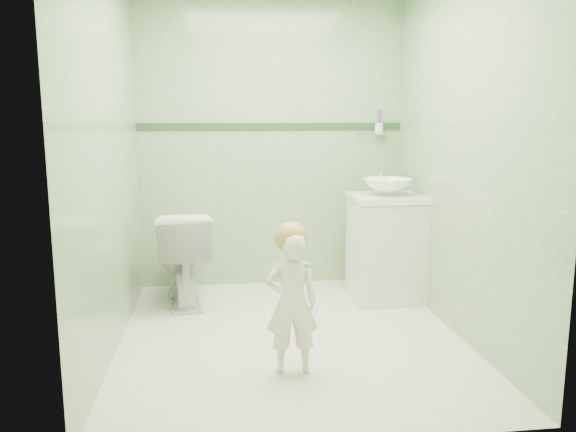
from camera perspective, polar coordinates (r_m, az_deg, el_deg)
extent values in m
plane|color=silver|center=(3.80, 0.29, -12.07)|extent=(2.50, 2.50, 0.00)
cube|color=#78A676|center=(4.77, -1.66, 7.25)|extent=(2.20, 0.04, 2.40)
cube|color=#78A676|center=(2.30, 4.37, 4.34)|extent=(2.20, 0.04, 2.40)
cube|color=#78A676|center=(3.56, -17.65, 5.88)|extent=(0.04, 2.50, 2.40)
cube|color=#78A676|center=(3.83, 16.95, 6.17)|extent=(0.04, 2.50, 2.40)
cube|color=#274629|center=(4.75, -1.66, 9.05)|extent=(2.20, 0.02, 0.05)
cube|color=silver|center=(4.51, 9.79, -3.33)|extent=(0.52, 0.50, 0.80)
cube|color=white|center=(4.43, 9.95, 1.83)|extent=(0.54, 0.52, 0.04)
imported|color=white|center=(4.42, 9.98, 2.91)|extent=(0.37, 0.37, 0.13)
cylinder|color=silver|center=(4.60, 9.27, 3.91)|extent=(0.03, 0.03, 0.18)
cylinder|color=silver|center=(4.55, 9.48, 4.85)|extent=(0.02, 0.12, 0.02)
cylinder|color=silver|center=(4.87, 8.38, 8.15)|extent=(0.26, 0.02, 0.02)
cylinder|color=silver|center=(4.87, 9.15, 8.72)|extent=(0.07, 0.07, 0.09)
cylinder|color=blue|center=(4.85, 9.07, 9.54)|extent=(0.01, 0.01, 0.17)
cylinder|color=blue|center=(4.86, 9.04, 9.54)|extent=(0.01, 0.01, 0.17)
cylinder|color=#BF3F28|center=(4.87, 9.30, 9.54)|extent=(0.01, 0.01, 0.17)
cylinder|color=purple|center=(4.86, 9.19, 9.54)|extent=(0.01, 0.01, 0.17)
imported|color=white|center=(4.43, -10.64, -4.04)|extent=(0.50, 0.77, 0.73)
imported|color=white|center=(3.17, 0.38, -8.82)|extent=(0.30, 0.20, 0.81)
sphere|color=#BC834C|center=(3.10, 0.32, -2.21)|extent=(0.18, 0.18, 0.18)
cylinder|color=#0F9986|center=(2.99, 2.18, -5.15)|extent=(0.08, 0.13, 0.06)
cube|color=white|center=(3.02, 0.92, -4.20)|extent=(0.03, 0.03, 0.02)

